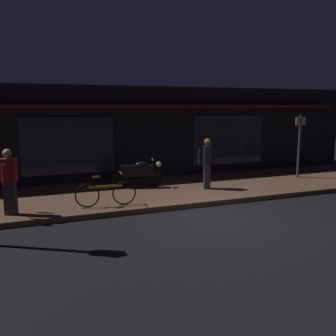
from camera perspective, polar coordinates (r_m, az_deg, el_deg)
ground_plane at (r=9.53m, az=7.84°, el=-7.76°), size 60.00×60.00×0.00m
sidewalk_slab at (r=12.13m, az=1.01°, el=-3.50°), size 18.00×4.00×0.15m
storefront_building at (r=15.04m, az=-3.83°, el=5.72°), size 18.00×3.30×3.60m
motorcycle at (r=12.10m, az=-4.74°, el=-0.79°), size 1.68×0.67×0.97m
bicycle_parked at (r=9.98m, az=-9.82°, el=-3.98°), size 1.66×0.42×0.91m
person_photographer at (r=9.81m, az=-23.87°, el=-1.81°), size 0.43×0.60×1.67m
person_bystander at (r=11.92m, az=6.22°, el=0.88°), size 0.61×0.43×1.67m
sign_post at (r=14.61m, az=20.09°, el=3.88°), size 0.44×0.09×2.40m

